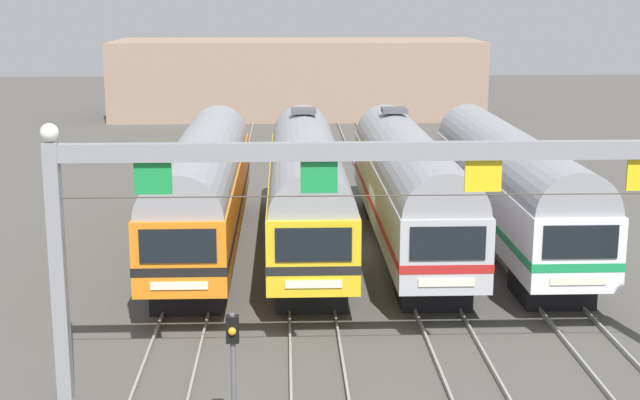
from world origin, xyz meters
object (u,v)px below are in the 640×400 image
commuter_train_orange (204,185)px  commuter_train_stainless (408,183)px  commuter_train_white (509,183)px  yard_signal_mast (233,355)px  catenary_gantry (401,197)px  commuter_train_yellow (306,184)px

commuter_train_orange → commuter_train_stainless: 8.01m
commuter_train_white → yard_signal_mast: 19.12m
commuter_train_orange → catenary_gantry: (6.01, -13.49, 2.42)m
commuter_train_yellow → yard_signal_mast: commuter_train_yellow is taller
commuter_train_yellow → commuter_train_stainless: (4.00, 0.00, 0.00)m
commuter_train_orange → catenary_gantry: size_ratio=1.05×
commuter_train_stainless → commuter_train_white: commuter_train_stainless is taller
commuter_train_yellow → commuter_train_white: size_ratio=1.00×
commuter_train_stainless → catenary_gantry: 13.86m
commuter_train_white → yard_signal_mast: commuter_train_white is taller
commuter_train_yellow → commuter_train_orange: bearing=-179.9°
commuter_train_stainless → yard_signal_mast: (-6.01, -16.28, -0.50)m
commuter_train_orange → commuter_train_white: size_ratio=1.00×
commuter_train_stainless → catenary_gantry: catenary_gantry is taller
commuter_train_white → yard_signal_mast: size_ratio=5.75×
commuter_train_yellow → commuter_train_stainless: size_ratio=1.00×
commuter_train_orange → commuter_train_stainless: commuter_train_stainless is taller
commuter_train_stainless → catenary_gantry: bearing=-98.4°
commuter_train_yellow → commuter_train_white: 8.01m
yard_signal_mast → commuter_train_yellow: bearing=83.0°
commuter_train_white → yard_signal_mast: bearing=-121.6°
catenary_gantry → yard_signal_mast: (-4.00, -2.78, -2.92)m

